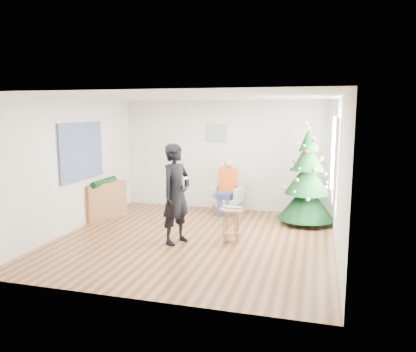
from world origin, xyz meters
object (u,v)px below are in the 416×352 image
(christmas_tree, at_px, (307,179))
(console, at_px, (105,201))
(armchair, at_px, (228,198))
(standing_man, at_px, (176,194))
(stool, at_px, (231,225))

(christmas_tree, xyz_separation_m, console, (-4.28, -0.76, -0.54))
(armchair, xyz_separation_m, standing_man, (-0.43, -2.32, 0.55))
(christmas_tree, bearing_deg, armchair, 166.59)
(stool, distance_m, console, 3.16)
(christmas_tree, bearing_deg, standing_man, -139.25)
(stool, height_order, armchair, armchair)
(armchair, bearing_deg, console, -144.20)
(christmas_tree, xyz_separation_m, armchair, (-1.77, 0.42, -0.59))
(christmas_tree, xyz_separation_m, standing_man, (-2.20, -1.90, -0.05))
(armchair, relative_size, console, 0.96)
(stool, bearing_deg, console, 163.58)
(console, bearing_deg, armchair, 49.23)
(stool, height_order, standing_man, standing_man)
(christmas_tree, relative_size, stool, 3.31)
(stool, relative_size, console, 0.63)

